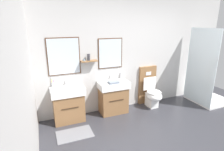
# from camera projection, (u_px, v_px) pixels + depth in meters

# --- Properties ---
(ground_plane) EXTENTS (6.27, 5.24, 0.10)m
(ground_plane) POSITION_uv_depth(u_px,v_px,m) (190.00, 150.00, 3.12)
(ground_plane) COLOR #2D2D33
(ground_plane) RESTS_ON ground
(wall_back) EXTENTS (5.07, 0.27, 2.75)m
(wall_back) POSITION_uv_depth(u_px,v_px,m) (136.00, 52.00, 4.45)
(wall_back) COLOR #B7B5B2
(wall_back) RESTS_ON ground
(wall_left) EXTENTS (0.12, 4.04, 2.75)m
(wall_left) POSITION_uv_depth(u_px,v_px,m) (19.00, 95.00, 1.82)
(wall_left) COLOR #B7B5B2
(wall_left) RESTS_ON ground
(bath_mat) EXTENTS (0.68, 0.44, 0.01)m
(bath_mat) POSITION_uv_depth(u_px,v_px,m) (75.00, 134.00, 3.48)
(bath_mat) COLOR slate
(bath_mat) RESTS_ON ground
(vanity_sink_left) EXTENTS (0.69, 0.45, 0.77)m
(vanity_sink_left) POSITION_uv_depth(u_px,v_px,m) (68.00, 103.00, 3.88)
(vanity_sink_left) COLOR brown
(vanity_sink_left) RESTS_ON ground
(tap_on_left_sink) EXTENTS (0.03, 0.13, 0.11)m
(tap_on_left_sink) POSITION_uv_depth(u_px,v_px,m) (66.00, 82.00, 3.89)
(tap_on_left_sink) COLOR silver
(tap_on_left_sink) RESTS_ON vanity_sink_left
(vanity_sink_right) EXTENTS (0.69, 0.45, 0.77)m
(vanity_sink_right) POSITION_uv_depth(u_px,v_px,m) (113.00, 96.00, 4.25)
(vanity_sink_right) COLOR brown
(vanity_sink_right) RESTS_ON ground
(tap_on_right_sink) EXTENTS (0.03, 0.13, 0.11)m
(tap_on_right_sink) POSITION_uv_depth(u_px,v_px,m) (111.00, 77.00, 4.27)
(tap_on_right_sink) COLOR silver
(tap_on_right_sink) RESTS_ON vanity_sink_right
(toilet) EXTENTS (0.48, 0.62, 1.00)m
(toilet) POSITION_uv_depth(u_px,v_px,m) (150.00, 92.00, 4.62)
(toilet) COLOR brown
(toilet) RESTS_ON ground
(toothbrush_cup) EXTENTS (0.07, 0.07, 0.21)m
(toothbrush_cup) POSITION_uv_depth(u_px,v_px,m) (53.00, 84.00, 3.79)
(toothbrush_cup) COLOR silver
(toothbrush_cup) RESTS_ON vanity_sink_left
(soap_dispenser) EXTENTS (0.06, 0.06, 0.18)m
(soap_dispenser) POSITION_uv_depth(u_px,v_px,m) (121.00, 75.00, 4.37)
(soap_dispenser) COLOR white
(soap_dispenser) RESTS_ON vanity_sink_right
(folded_hand_towel) EXTENTS (0.22, 0.16, 0.04)m
(folded_hand_towel) POSITION_uv_depth(u_px,v_px,m) (114.00, 82.00, 4.02)
(folded_hand_towel) COLOR gray
(folded_hand_towel) RESTS_ON vanity_sink_right
(shower_tray) EXTENTS (0.99, 0.88, 1.95)m
(shower_tray) POSITION_uv_depth(u_px,v_px,m) (206.00, 88.00, 4.81)
(shower_tray) COLOR white
(shower_tray) RESTS_ON ground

